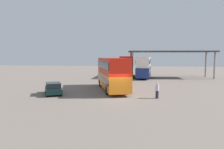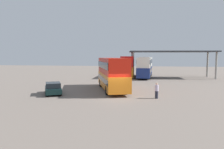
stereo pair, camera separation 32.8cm
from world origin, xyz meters
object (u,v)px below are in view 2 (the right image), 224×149
Objects in this scene: pedestrian_waiting at (157,91)px; double_decker_main at (112,72)px; parked_hatchback at (53,88)px; double_decker_near_canopy at (128,65)px; double_decker_mid_row at (145,66)px.

double_decker_main is at bearing 54.59° from pedestrian_waiting.
double_decker_main reaches higher than parked_hatchback.
double_decker_near_canopy is 6.86× the size of pedestrian_waiting.
parked_hatchback is at bearing 91.99° from pedestrian_waiting.
parked_hatchback is 23.22m from double_decker_mid_row.
parked_hatchback is 23.16m from double_decker_near_canopy.
pedestrian_waiting is (5.39, -4.53, -1.45)m from double_decker_main.
double_decker_near_canopy reaches higher than parked_hatchback.
pedestrian_waiting is (4.91, -22.66, -1.57)m from double_decker_near_canopy.
double_decker_main is 18.13m from double_decker_near_canopy.
double_decker_mid_row reaches higher than pedestrian_waiting.
pedestrian_waiting is at bearing -120.67° from parked_hatchback.
double_decker_mid_row is at bearing -54.54° from parked_hatchback.
double_decker_mid_row is 21.35m from pedestrian_waiting.
double_decker_main is 2.55× the size of parked_hatchback.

